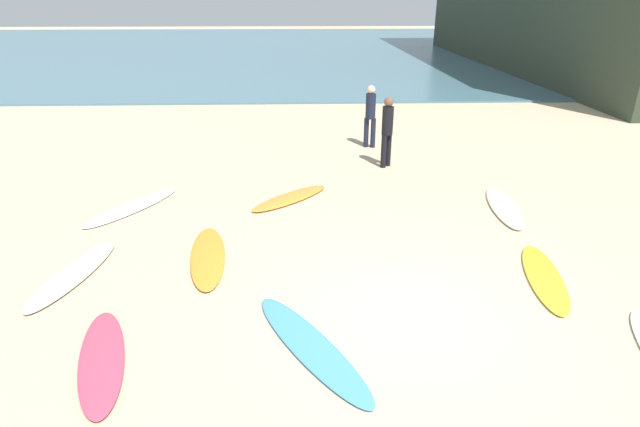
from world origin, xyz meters
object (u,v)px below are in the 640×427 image
at_px(surfboard_8, 290,198).
at_px(surfboard_0, 208,257).
at_px(surfboard_5, 504,207).
at_px(surfboard_4, 74,274).
at_px(surfboard_1, 311,346).
at_px(surfboard_6, 132,207).
at_px(beachgoer_mid, 370,113).
at_px(surfboard_7, 544,277).
at_px(beachgoer_near, 387,129).
at_px(surfboard_3, 102,359).

bearing_deg(surfboard_8, surfboard_0, 108.90).
bearing_deg(surfboard_5, surfboard_4, 24.37).
xyz_separation_m(surfboard_1, surfboard_8, (-0.36, 5.04, 0.01)).
bearing_deg(surfboard_6, surfboard_5, -150.62).
xyz_separation_m(surfboard_5, surfboard_8, (-4.50, 0.65, -0.00)).
height_order(surfboard_1, beachgoer_mid, beachgoer_mid).
bearing_deg(surfboard_6, surfboard_4, 119.15).
distance_m(surfboard_1, surfboard_7, 4.05).
xyz_separation_m(surfboard_1, beachgoer_near, (2.06, 7.24, 0.97)).
height_order(surfboard_8, beachgoer_mid, beachgoer_mid).
bearing_deg(surfboard_0, surfboard_5, -169.94).
distance_m(surfboard_7, surfboard_8, 5.37).
bearing_deg(surfboard_4, beachgoer_near, 53.75).
distance_m(surfboard_5, beachgoer_near, 3.65).
bearing_deg(beachgoer_near, surfboard_5, 81.32).
distance_m(surfboard_3, beachgoer_mid, 10.27).
bearing_deg(beachgoer_mid, beachgoer_near, -65.59).
bearing_deg(surfboard_0, surfboard_1, 116.70).
height_order(surfboard_3, surfboard_7, surfboard_3).
xyz_separation_m(surfboard_4, surfboard_7, (7.51, -0.35, -0.01)).
distance_m(surfboard_1, surfboard_8, 5.06).
xyz_separation_m(surfboard_6, beachgoer_near, (5.73, 2.57, 0.97)).
xyz_separation_m(surfboard_4, beachgoer_near, (5.83, 5.31, 0.96)).
relative_size(surfboard_5, beachgoer_near, 1.28).
xyz_separation_m(surfboard_5, surfboard_7, (-0.40, -2.82, -0.01)).
bearing_deg(surfboard_7, beachgoer_mid, -64.50).
bearing_deg(surfboard_3, surfboard_1, 166.62).
distance_m(surfboard_5, surfboard_7, 2.85).
distance_m(surfboard_4, surfboard_6, 2.75).
bearing_deg(surfboard_0, beachgoer_mid, -127.00).
bearing_deg(surfboard_4, surfboard_1, -15.68).
bearing_deg(surfboard_3, surfboard_0, -125.77).
bearing_deg(beachgoer_near, surfboard_3, 13.22).
xyz_separation_m(surfboard_1, surfboard_5, (4.14, 4.40, 0.01)).
bearing_deg(surfboard_3, surfboard_4, -77.98).
bearing_deg(surfboard_5, surfboard_8, -1.15).
bearing_deg(surfboard_0, surfboard_7, 162.57).
xyz_separation_m(surfboard_4, surfboard_5, (7.91, 2.47, -0.00)).
relative_size(surfboard_4, surfboard_8, 1.09).
relative_size(surfboard_1, beachgoer_mid, 1.47).
height_order(surfboard_7, beachgoer_mid, beachgoer_mid).
bearing_deg(surfboard_8, surfboard_5, -141.89).
xyz_separation_m(surfboard_3, surfboard_5, (6.72, 4.57, -0.00)).
relative_size(surfboard_3, surfboard_4, 0.92).
xyz_separation_m(surfboard_4, beachgoer_mid, (5.63, 7.10, 0.94)).
bearing_deg(beachgoer_near, surfboard_6, -20.56).
distance_m(surfboard_0, surfboard_7, 5.52).
bearing_deg(surfboard_1, surfboard_8, 63.56).
bearing_deg(surfboard_4, surfboard_0, 25.12).
xyz_separation_m(surfboard_1, surfboard_4, (-3.77, 1.93, 0.01)).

